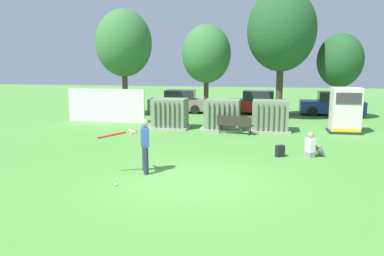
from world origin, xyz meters
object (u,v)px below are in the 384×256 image
parked_car_left_of_center (257,103)px  seated_spectator (312,147)px  sports_ball (116,184)px  parked_car_leftmost (179,102)px  park_bench (235,124)px  parked_car_right_of_center (332,104)px  generator_enclosure (345,110)px  batter (143,143)px  transformer_mid_west (222,115)px  backpack (280,151)px  transformer_mid_east (270,116)px  transformer_west (170,114)px

parked_car_left_of_center → seated_spectator: bearing=-79.1°
sports_ball → parked_car_leftmost: size_ratio=0.02×
park_bench → parked_car_right_of_center: (5.98, 8.42, 0.22)m
generator_enclosure → batter: 11.91m
seated_spectator → parked_car_right_of_center: 12.88m
transformer_mid_west → backpack: (2.82, -5.48, -0.57)m
sports_ball → parked_car_left_of_center: parked_car_left_of_center is taller
seated_spectator → parked_car_right_of_center: (2.70, 12.59, 0.38)m
transformer_mid_west → generator_enclosure: (6.24, 0.47, 0.35)m
transformer_mid_east → generator_enclosure: size_ratio=0.91×
seated_spectator → transformer_west: bearing=142.6°
parked_car_right_of_center → parked_car_leftmost: bearing=-177.4°
transformer_mid_west → batter: (-1.58, -8.51, 0.19)m
batter → backpack: size_ratio=3.95×
park_bench → parked_car_left_of_center: (0.87, 8.34, 0.22)m
park_bench → parked_car_left_of_center: bearing=84.1°
generator_enclosure → backpack: generator_enclosure is taller
batter → seated_spectator: bearing=30.0°
transformer_mid_west → parked_car_right_of_center: same height
transformer_mid_east → parked_car_right_of_center: same height
transformer_mid_east → backpack: bearing=-86.6°
transformer_west → generator_enclosure: (9.10, 0.47, 0.35)m
sports_ball → parked_car_leftmost: parked_car_leftmost is taller
batter → parked_car_left_of_center: bearing=78.5°
backpack → parked_car_right_of_center: 13.39m
transformer_mid_west → transformer_mid_east: size_ratio=1.00×
batter → backpack: bearing=34.6°
park_bench → parked_car_left_of_center: size_ratio=0.44×
transformer_mid_east → generator_enclosure: (3.76, 0.41, 0.35)m
transformer_west → backpack: 7.91m
sports_ball → parked_car_right_of_center: (8.67, 17.30, 0.71)m
park_bench → seated_spectator: 5.31m
transformer_west → transformer_mid_east: bearing=0.6°
parked_car_left_of_center → parked_car_right_of_center: same height
transformer_west → sports_ball: bearing=-84.7°
generator_enclosure → parked_car_left_of_center: generator_enclosure is taller
transformer_west → parked_car_right_of_center: size_ratio=0.49×
backpack → parked_car_leftmost: size_ratio=0.10×
transformer_mid_west → batter: size_ratio=1.21×
backpack → sports_ball: bearing=-136.6°
transformer_mid_west → park_bench: transformer_mid_west is taller
transformer_mid_west → batter: 8.65m
transformer_west → backpack: bearing=-44.0°
transformer_mid_east → parked_car_left_of_center: bearing=96.9°
transformer_mid_west → parked_car_left_of_center: 7.42m
seated_spectator → backpack: size_ratio=2.19×
transformer_mid_west → batter: batter is taller
generator_enclosure → backpack: size_ratio=5.23×
batter → parked_car_right_of_center: batter is taller
transformer_mid_west → parked_car_leftmost: 7.89m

